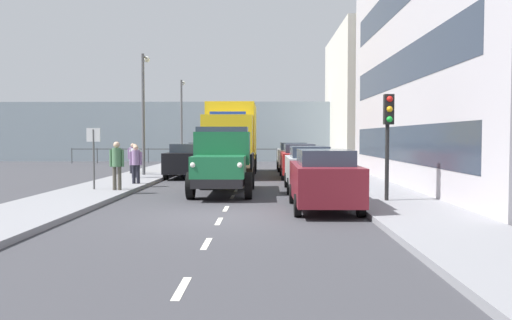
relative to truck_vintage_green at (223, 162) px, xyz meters
The scene contains 24 objects.
ground_plane 3.27m from the truck_vintage_green, 97.37° to the right, with size 80.00×80.00×0.00m, color #38383D.
sidewalk_left 6.38m from the truck_vintage_green, 151.22° to the right, with size 2.74×38.33×0.15m, color gray.
sidewalk_right 5.72m from the truck_vintage_green, 32.64° to the right, with size 2.74×38.33×0.15m, color gray.
road_centreline_markings 3.32m from the truck_vintage_green, 97.25° to the right, with size 0.12×34.70×0.01m.
building_terrace 12.27m from the truck_vintage_green, 166.27° to the right, with size 8.83×19.60×10.33m.
building_far_block 25.10m from the truck_vintage_green, 117.08° to the right, with size 8.82×12.88×10.09m.
sea_horizon 25.23m from the truck_vintage_green, 90.89° to the right, with size 80.00×0.80×5.00m, color #84939E.
seawall_railing 21.60m from the truck_vintage_green, 91.04° to the right, with size 28.08×0.08×1.20m.
truck_vintage_green is the anchor object (origin of this frame).
lorry_cargo_yellow 9.59m from the truck_vintage_green, 88.19° to the right, with size 2.58×8.20×3.87m.
car_maroon_kerbside_near 4.93m from the truck_vintage_green, 130.45° to the left, with size 1.82×4.40×1.72m.
car_silver_kerbside_1 3.52m from the truck_vintage_green, 155.31° to the right, with size 1.76×4.19×1.72m.
car_red_kerbside_2 8.15m from the truck_vintage_green, 113.05° to the right, with size 1.82×4.60×1.72m.
car_white_kerbside_3 13.48m from the truck_vintage_green, 103.70° to the right, with size 1.92×4.16×1.72m.
car_black_oppositeside_0 8.14m from the truck_vintage_green, 72.78° to the right, with size 1.97×4.30×1.72m.
car_navy_oppositeside_1 13.88m from the truck_vintage_green, 80.01° to the right, with size 1.88×4.10×1.72m.
pedestrian_near_railing 3.86m from the truck_vintage_green, ahead, with size 0.53×0.34×1.75m.
pedestrian_couple_a 4.69m from the truck_vintage_green, 35.58° to the right, with size 0.53×0.34×1.58m.
pedestrian_in_dark_coat 7.42m from the truck_vintage_green, 51.42° to the right, with size 0.53×0.34×1.59m.
pedestrian_by_lamp 10.19m from the truck_vintage_green, 57.62° to the right, with size 0.53×0.34×1.59m.
traffic_light_near 6.07m from the truck_vintage_green, 151.60° to the left, with size 0.28×0.41×3.20m.
lamp_post_promenade 9.54m from the truck_vintage_green, 59.33° to the right, with size 0.32×1.14×6.13m.
lamp_post_far 21.06m from the truck_vintage_green, 76.82° to the right, with size 0.32×1.14×6.17m.
street_sign 4.83m from the truck_vintage_green, ahead, with size 0.50×0.07×2.25m.
Camera 1 is at (-1.16, 13.44, 2.08)m, focal length 36.36 mm.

